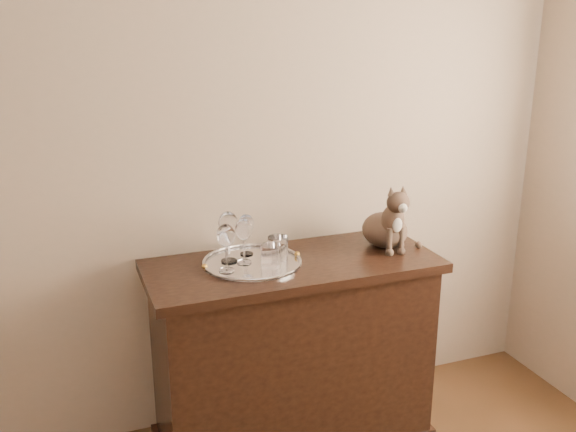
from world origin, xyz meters
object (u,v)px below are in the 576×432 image
Objects in this scene: tray at (252,263)px; tumbler_c at (278,248)px; wine_glass_a at (228,237)px; cat at (385,214)px; wine_glass_b at (246,234)px; wine_glass_c at (226,248)px; wine_glass_d at (244,241)px; tumbler_a at (271,256)px; sideboard at (293,354)px.

tumbler_c reaches higher than tray.
cat is at bearing -3.18° from wine_glass_a.
wine_glass_b is at bearing 174.67° from cat.
wine_glass_c reaches higher than tray.
wine_glass_d is at bearing 159.56° from tray.
tumbler_c is (0.05, 0.07, 0.00)m from tumbler_a.
wine_glass_d is (0.09, 0.06, -0.00)m from wine_glass_c.
wine_glass_c is 0.19m from tumbler_a.
tray reaches higher than sideboard.
wine_glass_d is at bearing 33.05° from wine_glass_c.
wine_glass_d is 1.98× the size of tumbler_c.
tumbler_a is (0.18, -0.02, -0.05)m from wine_glass_c.
sideboard is 3.00× the size of tray.
wine_glass_d is 0.15m from tumbler_c.
wine_glass_c is (-0.28, -0.02, 0.53)m from sideboard.
cat is at bearing 0.15° from tumbler_c.
cat is (0.49, 0.00, 0.09)m from tumbler_c.
wine_glass_b is (0.01, 0.10, 0.09)m from tray.
sideboard is 12.80× the size of tumbler_c.
tumbler_a is (0.09, -0.08, -0.05)m from wine_glass_d.
tumbler_a is 0.31× the size of cat.
wine_glass_a reaches higher than wine_glass_d.
wine_glass_a is at bearing 163.45° from sideboard.
tumbler_c is (0.11, 0.01, 0.05)m from tray.
cat reaches higher than wine_glass_d.
wine_glass_d is at bearing -32.72° from wine_glass_a.
wine_glass_a is (-0.25, 0.07, 0.54)m from sideboard.
wine_glass_c is 0.73m from cat.
tumbler_c is at bearing 3.05° from tray.
cat is (0.63, -0.00, 0.05)m from wine_glass_d.
wine_glass_b is 0.10m from wine_glass_d.
wine_glass_d reaches higher than wine_glass_b.
sideboard is 5.69× the size of wine_glass_a.
tray is 2.15× the size of wine_glass_d.
tumbler_a reaches higher than sideboard.
wine_glass_d is (-0.03, 0.01, 0.10)m from tray.
sideboard is at bearing -16.55° from wine_glass_a.
sideboard is at bearing -38.91° from wine_glass_b.
tumbler_c reaches higher than sideboard.
cat reaches higher than wine_glass_a.
wine_glass_c is at bearing -158.41° from tray.
tumbler_a is at bearing -6.60° from wine_glass_c.
wine_glass_a reaches higher than sideboard.
sideboard is 0.56m from wine_glass_d.
wine_glass_d reaches higher than tumbler_a.
cat is (0.44, 0.04, 0.57)m from sideboard.
wine_glass_a is 0.11m from wine_glass_b.
tumbler_a is at bearing -168.78° from cat.
sideboard is at bearing 20.22° from tumbler_a.
tumbler_a is 0.98× the size of tumbler_c.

